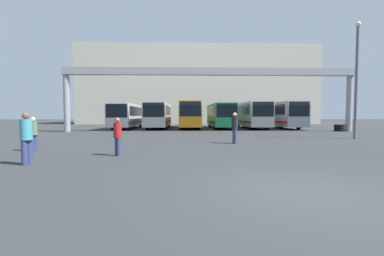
% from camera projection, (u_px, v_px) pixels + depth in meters
% --- Properties ---
extents(ground_plane, '(200.00, 200.00, 0.00)m').
position_uv_depth(ground_plane, '(300.00, 191.00, 5.69)').
color(ground_plane, '#2D3033').
extents(building_backdrop, '(45.34, 12.00, 14.80)m').
position_uv_depth(building_backdrop, '(197.00, 87.00, 52.72)').
color(building_backdrop, '#B7B2A3').
rests_on(building_backdrop, ground).
extents(overhead_gantry, '(29.46, 0.80, 6.44)m').
position_uv_depth(overhead_gantry, '(210.00, 78.00, 25.98)').
color(overhead_gantry, gray).
rests_on(overhead_gantry, ground).
extents(bus_slot_0, '(2.50, 10.91, 3.02)m').
position_uv_depth(bus_slot_0, '(128.00, 115.00, 32.86)').
color(bus_slot_0, beige).
rests_on(bus_slot_0, ground).
extents(bus_slot_1, '(2.54, 11.85, 3.15)m').
position_uv_depth(bus_slot_1, '(159.00, 114.00, 33.43)').
color(bus_slot_1, beige).
rests_on(bus_slot_1, ground).
extents(bus_slot_2, '(2.56, 11.60, 3.30)m').
position_uv_depth(bus_slot_2, '(189.00, 114.00, 33.41)').
color(bus_slot_2, orange).
rests_on(bus_slot_2, ground).
extents(bus_slot_3, '(2.49, 10.65, 3.08)m').
position_uv_depth(bus_slot_3, '(220.00, 115.00, 33.05)').
color(bus_slot_3, '#268C4C').
rests_on(bus_slot_3, ground).
extents(bus_slot_4, '(2.58, 10.07, 3.26)m').
position_uv_depth(bus_slot_4, '(251.00, 114.00, 32.87)').
color(bus_slot_4, beige).
rests_on(bus_slot_4, ground).
extents(bus_slot_5, '(2.52, 11.39, 3.28)m').
position_uv_depth(bus_slot_5, '(280.00, 114.00, 33.63)').
color(bus_slot_5, '#999EA5').
rests_on(bus_slot_5, ground).
extents(pedestrian_far_center, '(0.37, 0.37, 1.78)m').
position_uv_depth(pedestrian_far_center, '(26.00, 137.00, 8.69)').
color(pedestrian_far_center, navy).
rests_on(pedestrian_far_center, ground).
extents(pedestrian_mid_left, '(0.33, 0.33, 1.60)m').
position_uv_depth(pedestrian_mid_left, '(33.00, 133.00, 11.95)').
color(pedestrian_mid_left, navy).
rests_on(pedestrian_mid_left, ground).
extents(pedestrian_near_left, '(0.33, 0.33, 1.59)m').
position_uv_depth(pedestrian_near_left, '(118.00, 136.00, 10.65)').
color(pedestrian_near_left, navy).
rests_on(pedestrian_near_left, ground).
extents(pedestrian_near_right, '(0.38, 0.38, 1.84)m').
position_uv_depth(pedestrian_near_right, '(235.00, 127.00, 15.20)').
color(pedestrian_near_right, navy).
rests_on(pedestrian_near_right, ground).
extents(tire_stack, '(1.04, 1.04, 0.72)m').
position_uv_depth(tire_stack, '(339.00, 128.00, 26.92)').
color(tire_stack, black).
rests_on(tire_stack, ground).
extents(lamp_post, '(0.36, 0.36, 8.22)m').
position_uv_depth(lamp_post, '(357.00, 76.00, 18.07)').
color(lamp_post, '#595B60').
rests_on(lamp_post, ground).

